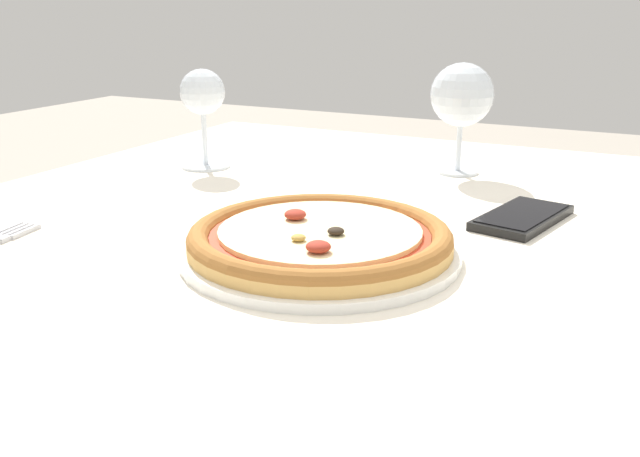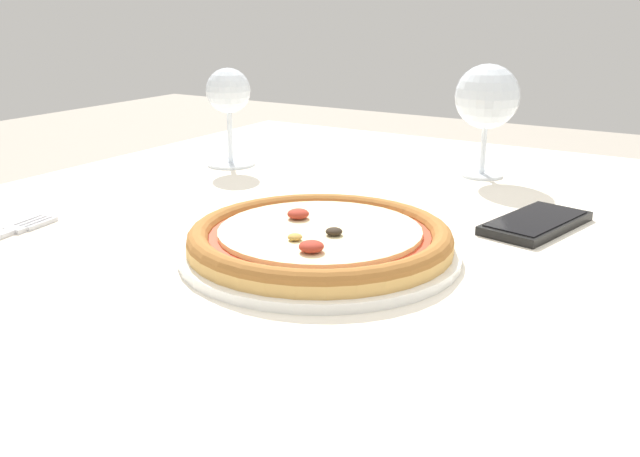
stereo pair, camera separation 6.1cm
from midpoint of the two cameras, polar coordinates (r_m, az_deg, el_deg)
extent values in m
cube|color=brown|center=(0.84, 8.43, -1.28)|extent=(1.02, 0.95, 0.04)
cube|color=white|center=(0.83, 8.50, 0.08)|extent=(1.12, 1.05, 0.01)
cylinder|color=brown|center=(1.51, -1.70, -6.67)|extent=(0.06, 0.06, 0.67)
cylinder|color=white|center=(0.72, 2.43, -1.93)|extent=(0.28, 0.28, 0.01)
cylinder|color=tan|center=(0.71, 2.44, -1.10)|extent=(0.27, 0.27, 0.01)
torus|color=#A3662D|center=(0.71, 2.44, -0.65)|extent=(0.27, 0.27, 0.02)
cylinder|color=#BC381E|center=(0.71, 2.45, -0.53)|extent=(0.22, 0.22, 0.00)
cylinder|color=beige|center=(0.71, 2.45, -0.23)|extent=(0.20, 0.20, 0.00)
ellipsoid|color=#2D2319|center=(0.69, 3.58, -0.26)|extent=(0.02, 0.02, 0.01)
ellipsoid|color=#A83323|center=(0.64, 2.01, -1.49)|extent=(0.02, 0.02, 0.01)
ellipsoid|color=#A83323|center=(0.74, 0.59, 1.15)|extent=(0.02, 0.02, 0.01)
ellipsoid|color=#BC9342|center=(0.67, 0.56, -0.72)|extent=(0.01, 0.01, 0.01)
cube|color=silver|center=(0.85, -21.37, -0.13)|extent=(0.03, 0.02, 0.00)
cube|color=silver|center=(0.88, -20.62, 0.51)|extent=(0.01, 0.05, 0.00)
cube|color=silver|center=(0.87, -20.24, 0.45)|extent=(0.01, 0.05, 0.00)
cube|color=silver|center=(0.87, -19.86, 0.39)|extent=(0.01, 0.05, 0.00)
cube|color=silver|center=(0.86, -19.47, 0.32)|extent=(0.01, 0.05, 0.00)
cylinder|color=silver|center=(1.13, -5.60, 5.18)|extent=(0.08, 0.08, 0.00)
cylinder|color=silver|center=(1.12, -5.67, 7.34)|extent=(0.01, 0.01, 0.08)
sphere|color=silver|center=(1.11, -5.78, 10.92)|extent=(0.07, 0.07, 0.07)
cylinder|color=silver|center=(1.08, 14.20, 4.20)|extent=(0.06, 0.06, 0.00)
cylinder|color=silver|center=(1.08, 14.36, 6.20)|extent=(0.01, 0.01, 0.07)
sphere|color=silver|center=(1.06, 14.67, 10.19)|extent=(0.09, 0.09, 0.09)
cube|color=black|center=(0.85, 18.86, 0.38)|extent=(0.10, 0.16, 0.01)
cube|color=black|center=(0.85, 18.90, 0.74)|extent=(0.09, 0.14, 0.00)
camera|label=1|loc=(0.03, -87.55, 0.79)|focal=40.00mm
camera|label=2|loc=(0.03, 92.45, -0.79)|focal=40.00mm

